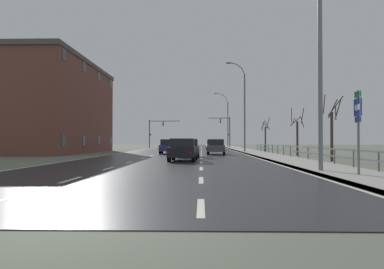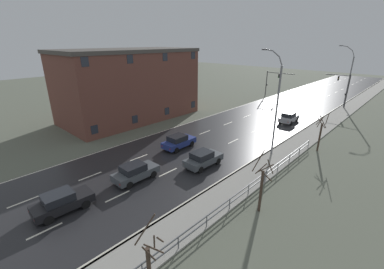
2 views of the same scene
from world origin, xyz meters
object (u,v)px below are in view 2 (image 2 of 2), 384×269
at_px(street_lamp_midground, 276,106).
at_px(car_distant, 179,141).
at_px(traffic_signal_right, 344,87).
at_px(car_far_left, 62,202).
at_px(brick_building, 129,84).
at_px(street_lamp_distant, 348,78).
at_px(car_near_right, 289,117).
at_px(car_mid_centre, 203,159).
at_px(car_far_right, 135,172).
at_px(traffic_signal_left, 272,80).

bearing_deg(street_lamp_midground, car_distant, -147.07).
xyz_separation_m(traffic_signal_right, car_far_left, (-6.14, -47.20, -3.14)).
xyz_separation_m(car_far_left, brick_building, (-16.80, 17.36, 4.50)).
xyz_separation_m(street_lamp_distant, car_near_right, (-3.43, -15.98, -4.52)).
bearing_deg(car_near_right, car_distant, -107.87).
xyz_separation_m(car_near_right, brick_building, (-19.72, -14.78, 4.50)).
bearing_deg(car_mid_centre, car_far_right, -110.61).
bearing_deg(brick_building, car_far_right, -33.29).
relative_size(car_mid_centre, car_far_right, 1.02).
height_order(street_lamp_midground, car_far_left, street_lamp_midground).
bearing_deg(car_far_right, traffic_signal_right, 81.92).
bearing_deg(car_distant, brick_building, 165.42).
height_order(car_mid_centre, brick_building, brick_building).
distance_m(traffic_signal_left, car_far_left, 47.87).
bearing_deg(street_lamp_distant, traffic_signal_left, -176.06).
bearing_deg(street_lamp_distant, car_far_right, -98.40).
relative_size(traffic_signal_right, car_distant, 1.48).
bearing_deg(car_near_right, street_lamp_midground, -76.80).
bearing_deg(traffic_signal_left, brick_building, -106.93).
height_order(car_near_right, car_far_right, same).
height_order(street_lamp_midground, car_near_right, street_lamp_midground).
bearing_deg(car_near_right, traffic_signal_left, 123.24).
bearing_deg(brick_building, traffic_signal_left, 73.07).
height_order(traffic_signal_right, traffic_signal_left, traffic_signal_right).
bearing_deg(car_mid_centre, car_distant, 165.96).
height_order(car_distant, car_far_right, same).
xyz_separation_m(car_mid_centre, brick_building, (-19.58, 4.97, 4.50)).
distance_m(street_lamp_distant, car_far_left, 48.75).
bearing_deg(car_mid_centre, brick_building, 168.16).
relative_size(car_far_left, car_far_right, 1.02).
bearing_deg(car_far_left, car_near_right, 87.15).
relative_size(car_distant, car_far_right, 1.01).
distance_m(traffic_signal_left, car_far_right, 41.78).
height_order(car_far_left, car_near_right, same).
height_order(street_lamp_midground, brick_building, street_lamp_midground).
xyz_separation_m(traffic_signal_left, car_distant, (5.50, -33.28, -2.95)).
height_order(traffic_signal_left, car_far_left, traffic_signal_left).
bearing_deg(brick_building, car_far_left, -45.95).
xyz_separation_m(traffic_signal_right, car_far_right, (-5.97, -40.98, -3.14)).
height_order(street_lamp_midground, car_distant, street_lamp_midground).
distance_m(street_lamp_midground, traffic_signal_right, 27.79).
relative_size(street_lamp_distant, car_far_right, 2.67).
xyz_separation_m(car_distant, car_far_right, (2.39, -7.64, 0.00)).
relative_size(car_far_left, car_near_right, 1.00).
distance_m(car_mid_centre, car_near_right, 19.75).
bearing_deg(car_far_right, car_distant, 107.58).
distance_m(car_distant, car_far_right, 8.01).
distance_m(traffic_signal_left, car_distant, 33.86).
bearing_deg(car_far_left, car_distant, 101.47).
xyz_separation_m(car_near_right, car_far_right, (-2.76, -25.92, 0.00)).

